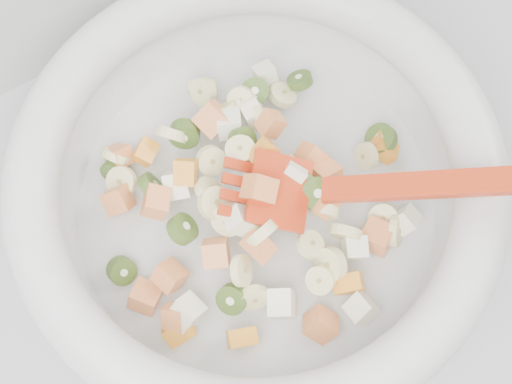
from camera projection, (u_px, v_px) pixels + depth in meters
counter at (254, 360)px, 1.02m from camera, size 2.00×0.60×0.90m
mixing_bowl at (256, 187)px, 0.57m from camera, size 0.39×0.39×0.15m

